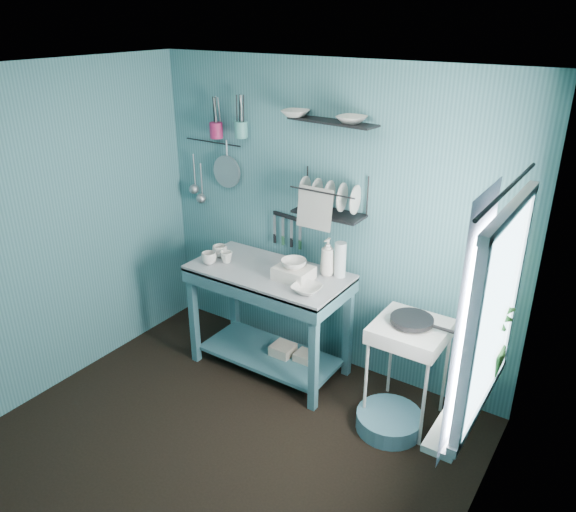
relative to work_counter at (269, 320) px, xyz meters
The scene contains 35 objects.
floor 1.20m from the work_counter, 75.11° to the right, with size 3.20×3.20×0.00m, color black.
ceiling 2.33m from the work_counter, 75.11° to the right, with size 3.20×3.20×0.00m, color silver.
wall_back 0.95m from the work_counter, 55.79° to the left, with size 3.20×3.20×0.00m, color #3A6F77.
wall_left 1.88m from the work_counter, 140.61° to the right, with size 3.00×3.00×0.00m, color #3A6F77.
wall_right 2.31m from the work_counter, 29.75° to the right, with size 3.00×3.00×0.00m, color #3A6F77.
work_counter is the anchor object (origin of this frame).
mug_left 0.71m from the work_counter, 161.57° to the right, with size 0.12×0.12×0.10m, color silver.
mug_mid 0.63m from the work_counter, behind, with size 0.10×0.10×0.09m, color silver.
mug_right 0.71m from the work_counter, behind, with size 0.12×0.12×0.10m, color silver.
wash_tub 0.56m from the work_counter, ahead, with size 0.28×0.22×0.10m, color silver.
tub_bowl 0.64m from the work_counter, ahead, with size 0.20×0.20×0.06m, color silver.
soap_bottle 0.76m from the work_counter, 25.46° to the left, with size 0.12×0.12×0.30m, color silver.
water_bottle 0.82m from the work_counter, 22.93° to the left, with size 0.09×0.09×0.28m, color silver.
counter_bowl 0.68m from the work_counter, 18.43° to the right, with size 0.22×0.22×0.05m, color silver.
hotplate_stand 1.20m from the work_counter, ahead, with size 0.50×0.50×0.79m, color silver.
frying_pan 1.26m from the work_counter, ahead, with size 0.30×0.30×0.04m, color black.
knife_strip 0.87m from the work_counter, 101.03° to the left, with size 0.32×0.02×0.03m, color black.
dish_rack 1.17m from the work_counter, 38.38° to the left, with size 0.55×0.24×0.32m, color black.
upper_shelf 1.68m from the work_counter, 42.08° to the left, with size 0.70×0.18×0.01m, color black.
shelf_bowl_left 1.62m from the work_counter, 83.01° to the left, with size 0.20×0.20×0.05m, color silver.
shelf_bowl_right 1.69m from the work_counter, 32.12° to the left, with size 0.21×0.21×0.05m, color silver.
utensil_cup_magenta 1.65m from the work_counter, 155.96° to the left, with size 0.11×0.11×0.13m, color #A11D51.
utensil_cup_teal 1.58m from the work_counter, 145.69° to the left, with size 0.11×0.11×0.13m, color teal.
colander 1.33m from the work_counter, 151.87° to the left, with size 0.28×0.28×0.03m, color #999BA1.
ladle_outer 1.54m from the work_counter, 160.63° to the left, with size 0.01×0.01×0.30m, color #999BA1.
ladle_inner 1.43m from the work_counter, 159.22° to the left, with size 0.01×0.01×0.30m, color #999BA1.
hook_rail 1.61m from the work_counter, 155.37° to the left, with size 0.01×0.01×0.60m, color black.
window_glass 2.19m from the work_counter, 18.56° to the right, with size 1.10×1.10×0.00m, color white.
windowsill 1.93m from the work_counter, 19.38° to the right, with size 0.16×0.95×0.04m, color silver.
curtain 2.26m from the work_counter, 27.20° to the right, with size 1.35×1.35×0.00m, color silver.
curtain_rod 2.51m from the work_counter, 18.98° to the right, with size 0.02×0.02×1.05m, color black.
potted_plant 1.91m from the work_counter, 11.80° to the right, with size 0.28×0.28×0.50m, color #36692A.
storage_tin_large 0.36m from the work_counter, 26.57° to the left, with size 0.18×0.18×0.22m, color tan.
storage_tin_small 0.47m from the work_counter, 14.93° to the left, with size 0.15×0.15×0.20m, color tan.
floor_basin 1.25m from the work_counter, ahead, with size 0.48×0.48×0.13m, color teal.
Camera 1 is at (2.07, -2.19, 2.81)m, focal length 35.00 mm.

